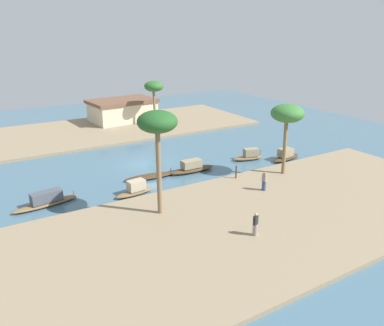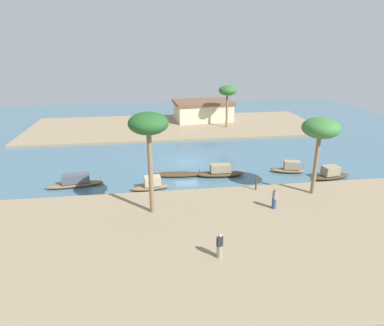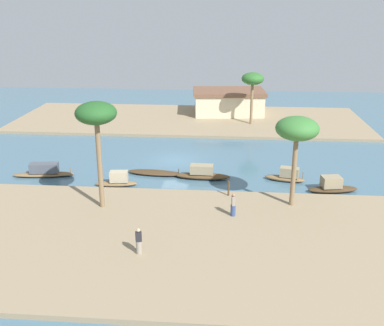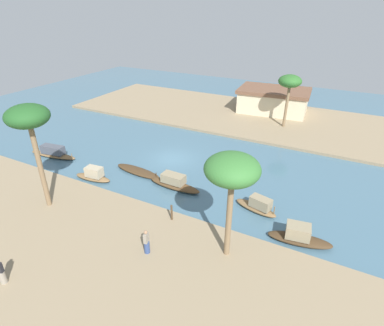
{
  "view_description": "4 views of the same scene",
  "coord_description": "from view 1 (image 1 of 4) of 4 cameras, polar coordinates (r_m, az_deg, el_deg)",
  "views": [
    {
      "loc": [
        -15.46,
        -35.11,
        13.43
      ],
      "look_at": [
        3.34,
        -3.87,
        0.68
      ],
      "focal_mm": 36.12,
      "sensor_mm": 36.0,
      "label": 1
    },
    {
      "loc": [
        -3.95,
        -34.0,
        12.73
      ],
      "look_at": [
        0.32,
        -2.33,
        0.72
      ],
      "focal_mm": 30.5,
      "sensor_mm": 36.0,
      "label": 2
    },
    {
      "loc": [
        4.98,
        -40.87,
        14.36
      ],
      "look_at": [
        1.95,
        -3.8,
        1.16
      ],
      "focal_mm": 42.18,
      "sensor_mm": 36.0,
      "label": 3
    },
    {
      "loc": [
        14.6,
        -23.6,
        13.89
      ],
      "look_at": [
        2.83,
        -1.17,
        0.78
      ],
      "focal_mm": 28.96,
      "sensor_mm": 36.0,
      "label": 4
    }
  ],
  "objects": [
    {
      "name": "river_water",
      "position": [
        40.64,
        -6.87,
        -0.16
      ],
      "size": [
        75.75,
        75.75,
        0.0
      ],
      "primitive_type": "plane",
      "color": "#476B7F",
      "rests_on": "ground"
    },
    {
      "name": "riverbank_left",
      "position": [
        28.1,
        6.76,
        -9.06
      ],
      "size": [
        44.24,
        15.87,
        0.31
      ],
      "primitive_type": "cube",
      "color": "#937F60",
      "rests_on": "ground"
    },
    {
      "name": "riverbank_right",
      "position": [
        54.79,
        -13.76,
        4.7
      ],
      "size": [
        44.24,
        15.87,
        0.31
      ],
      "primitive_type": "cube",
      "color": "#937F60",
      "rests_on": "ground"
    },
    {
      "name": "sampan_downstream_large",
      "position": [
        36.73,
        -6.27,
        -1.98
      ],
      "size": [
        5.04,
        1.72,
        0.68
      ],
      "rotation": [
        0.0,
        0.0,
        -0.1
      ],
      "color": "#47331E",
      "rests_on": "river_water"
    },
    {
      "name": "sampan_with_tall_canopy",
      "position": [
        41.92,
        8.42,
        1.07
      ],
      "size": [
        3.52,
        1.78,
        1.25
      ],
      "rotation": [
        0.0,
        0.0,
        -0.25
      ],
      "color": "brown",
      "rests_on": "river_water"
    },
    {
      "name": "sampan_foreground",
      "position": [
        32.98,
        -20.71,
        -5.2
      ],
      "size": [
        5.42,
        1.81,
        1.22
      ],
      "rotation": [
        0.0,
        0.0,
        0.14
      ],
      "color": "brown",
      "rests_on": "river_water"
    },
    {
      "name": "sampan_open_hull",
      "position": [
        33.23,
        -8.41,
        -3.88
      ],
      "size": [
        3.57,
        1.37,
        1.27
      ],
      "rotation": [
        0.0,
        0.0,
        0.11
      ],
      "color": "brown",
      "rests_on": "river_water"
    },
    {
      "name": "sampan_midstream",
      "position": [
        42.65,
        13.7,
        1.04
      ],
      "size": [
        4.2,
        1.84,
        1.32
      ],
      "rotation": [
        0.0,
        0.0,
        0.16
      ],
      "color": "#47331E",
      "rests_on": "river_water"
    },
    {
      "name": "sampan_with_red_awning",
      "position": [
        37.93,
        0.01,
        -0.69
      ],
      "size": [
        4.75,
        1.27,
        1.27
      ],
      "rotation": [
        0.0,
        0.0,
        -0.02
      ],
      "color": "brown",
      "rests_on": "river_water"
    },
    {
      "name": "person_on_near_bank",
      "position": [
        33.45,
        10.6,
        -2.82
      ],
      "size": [
        0.4,
        0.42,
        1.67
      ],
      "rotation": [
        0.0,
        0.0,
        1.73
      ],
      "color": "#33477A",
      "rests_on": "riverbank_left"
    },
    {
      "name": "person_by_mooring",
      "position": [
        26.34,
        9.34,
        -9.16
      ],
      "size": [
        0.44,
        0.44,
        1.65
      ],
      "rotation": [
        0.0,
        0.0,
        3.44
      ],
      "color": "gray",
      "rests_on": "riverbank_left"
    },
    {
      "name": "mooring_post",
      "position": [
        35.77,
        6.53,
        -1.33
      ],
      "size": [
        0.14,
        0.14,
        1.2
      ],
      "primitive_type": "cylinder",
      "color": "#4C3823",
      "rests_on": "riverbank_left"
    },
    {
      "name": "palm_tree_left_near",
      "position": [
        27.07,
        -5.12,
        5.63
      ],
      "size": [
        2.86,
        2.86,
        7.78
      ],
      "color": "#7F6647",
      "rests_on": "riverbank_left"
    },
    {
      "name": "palm_tree_left_far",
      "position": [
        36.44,
        13.9,
        6.95
      ],
      "size": [
        3.05,
        3.05,
        6.65
      ],
      "color": "#7F6647",
      "rests_on": "riverbank_left"
    },
    {
      "name": "palm_tree_right_tall",
      "position": [
        54.77,
        -5.65,
        11.06
      ],
      "size": [
        2.69,
        2.69,
        6.26
      ],
      "color": "#7F6647",
      "rests_on": "riverbank_right"
    },
    {
      "name": "riverside_building",
      "position": [
        58.99,
        -10.22,
        7.73
      ],
      "size": [
        9.93,
        6.93,
        3.17
      ],
      "rotation": [
        0.0,
        0.0,
        0.09
      ],
      "color": "beige",
      "rests_on": "riverbank_right"
    }
  ]
}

